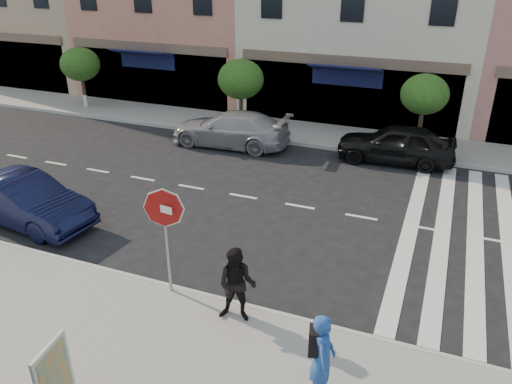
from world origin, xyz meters
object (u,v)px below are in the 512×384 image
at_px(stop_sign, 165,219).
at_px(car_near_mid, 24,201).
at_px(photographer, 323,358).
at_px(car_far_left, 230,129).
at_px(walker, 237,285).
at_px(car_far_mid, 396,144).
at_px(poster_board, 55,378).

distance_m(stop_sign, car_near_mid, 6.26).
distance_m(stop_sign, photographer, 4.59).
xyz_separation_m(photographer, car_near_mid, (-10.03, 3.28, -0.30)).
bearing_deg(car_far_left, walker, 23.19).
bearing_deg(walker, stop_sign, 159.72).
height_order(photographer, car_far_mid, photographer).
bearing_deg(poster_board, car_near_mid, 131.38).
xyz_separation_m(photographer, walker, (-2.24, 1.40, -0.02)).
height_order(poster_board, car_far_left, poster_board).
distance_m(walker, car_far_mid, 11.26).
height_order(walker, car_far_mid, walker).
height_order(car_near_mid, car_far_mid, car_far_mid).
bearing_deg(photographer, car_far_left, 17.36).
bearing_deg(car_far_left, car_near_mid, -20.52).
xyz_separation_m(photographer, car_far_mid, (-0.38, 12.50, -0.28)).
relative_size(walker, poster_board, 1.29).
bearing_deg(walker, car_near_mid, 156.15).
xyz_separation_m(photographer, car_far_left, (-7.16, 11.85, -0.30)).
bearing_deg(car_near_mid, poster_board, -125.43).
bearing_deg(photographer, poster_board, 100.82).
relative_size(photographer, walker, 1.02).
xyz_separation_m(walker, poster_board, (-1.96, -3.32, -0.22)).
height_order(car_far_left, car_far_mid, car_far_mid).
xyz_separation_m(stop_sign, car_far_mid, (3.74, 10.77, -1.32)).
bearing_deg(car_far_mid, poster_board, -17.58).
bearing_deg(photographer, walker, 44.23).
height_order(stop_sign, car_far_left, stop_sign).
relative_size(stop_sign, poster_board, 1.97).
xyz_separation_m(walker, car_near_mid, (-7.79, 1.88, -0.28)).
relative_size(stop_sign, car_far_mid, 0.60).
bearing_deg(stop_sign, car_near_mid, 172.93).
xyz_separation_m(walker, car_far_left, (-4.92, 10.45, -0.29)).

